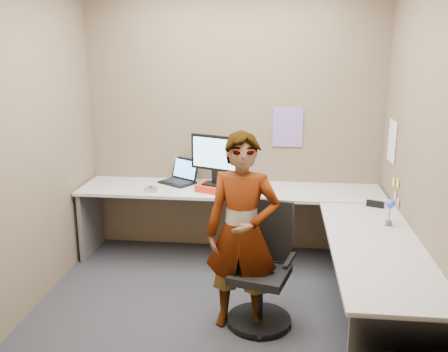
# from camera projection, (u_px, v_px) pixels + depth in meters

# --- Properties ---
(ground) EXTENTS (3.00, 3.00, 0.00)m
(ground) POSITION_uv_depth(u_px,v_px,m) (218.00, 305.00, 4.15)
(ground) COLOR #232327
(ground) RESTS_ON ground
(wall_back) EXTENTS (3.00, 0.00, 3.00)m
(wall_back) POSITION_uv_depth(u_px,v_px,m) (233.00, 121.00, 5.05)
(wall_back) COLOR brown
(wall_back) RESTS_ON ground
(wall_right) EXTENTS (0.00, 2.70, 2.70)m
(wall_right) POSITION_uv_depth(u_px,v_px,m) (421.00, 151.00, 3.64)
(wall_right) COLOR brown
(wall_right) RESTS_ON ground
(wall_left) EXTENTS (0.00, 2.70, 2.70)m
(wall_left) POSITION_uv_depth(u_px,v_px,m) (30.00, 142.00, 3.96)
(wall_left) COLOR brown
(wall_left) RESTS_ON ground
(desk) EXTENTS (2.98, 2.58, 0.73)m
(desk) POSITION_uv_depth(u_px,v_px,m) (273.00, 225.00, 4.32)
(desk) COLOR #BDBDBD
(desk) RESTS_ON ground
(paper_ream) EXTENTS (0.38, 0.34, 0.06)m
(paper_ream) POSITION_uv_depth(u_px,v_px,m) (215.00, 188.00, 4.80)
(paper_ream) COLOR red
(paper_ream) RESTS_ON desk
(monitor) EXTENTS (0.48, 0.24, 0.48)m
(monitor) POSITION_uv_depth(u_px,v_px,m) (215.00, 156.00, 4.74)
(monitor) COLOR black
(monitor) RESTS_ON paper_ream
(laptop) EXTENTS (0.43, 0.42, 0.24)m
(laptop) POSITION_uv_depth(u_px,v_px,m) (181.00, 177.00, 5.11)
(laptop) COLOR black
(laptop) RESTS_ON desk
(trackball_mouse) EXTENTS (0.12, 0.08, 0.07)m
(trackball_mouse) POSITION_uv_depth(u_px,v_px,m) (151.00, 189.00, 4.79)
(trackball_mouse) COLOR #B7B7BC
(trackball_mouse) RESTS_ON desk
(origami) EXTENTS (0.10, 0.10, 0.06)m
(origami) POSITION_uv_depth(u_px,v_px,m) (208.00, 188.00, 4.82)
(origami) COLOR white
(origami) RESTS_ON desk
(stapler) EXTENTS (0.15, 0.09, 0.05)m
(stapler) POSITION_uv_depth(u_px,v_px,m) (375.00, 204.00, 4.34)
(stapler) COLOR black
(stapler) RESTS_ON desk
(flower) EXTENTS (0.07, 0.07, 0.22)m
(flower) POSITION_uv_depth(u_px,v_px,m) (390.00, 208.00, 3.86)
(flower) COLOR brown
(flower) RESTS_ON desk
(calendar_purple) EXTENTS (0.30, 0.01, 0.40)m
(calendar_purple) POSITION_uv_depth(u_px,v_px,m) (288.00, 127.00, 4.99)
(calendar_purple) COLOR #846BB7
(calendar_purple) RESTS_ON wall_back
(calendar_white) EXTENTS (0.01, 0.28, 0.38)m
(calendar_white) POSITION_uv_depth(u_px,v_px,m) (392.00, 141.00, 4.53)
(calendar_white) COLOR white
(calendar_white) RESTS_ON wall_right
(sticky_note_a) EXTENTS (0.01, 0.07, 0.07)m
(sticky_note_a) POSITION_uv_depth(u_px,v_px,m) (398.00, 183.00, 4.27)
(sticky_note_a) COLOR #F2E059
(sticky_note_a) RESTS_ON wall_right
(sticky_note_b) EXTENTS (0.01, 0.07, 0.07)m
(sticky_note_b) POSITION_uv_depth(u_px,v_px,m) (395.00, 196.00, 4.35)
(sticky_note_b) COLOR pink
(sticky_note_b) RESTS_ON wall_right
(sticky_note_c) EXTENTS (0.01, 0.07, 0.07)m
(sticky_note_c) POSITION_uv_depth(u_px,v_px,m) (398.00, 202.00, 4.24)
(sticky_note_c) COLOR pink
(sticky_note_c) RESTS_ON wall_right
(sticky_note_d) EXTENTS (0.01, 0.07, 0.07)m
(sticky_note_d) POSITION_uv_depth(u_px,v_px,m) (394.00, 182.00, 4.42)
(sticky_note_d) COLOR #F2E059
(sticky_note_d) RESTS_ON wall_right
(office_chair) EXTENTS (0.53, 0.51, 0.94)m
(office_chair) POSITION_uv_depth(u_px,v_px,m) (262.00, 275.00, 3.83)
(office_chair) COLOR black
(office_chair) RESTS_ON ground
(person) EXTENTS (0.58, 0.40, 1.51)m
(person) POSITION_uv_depth(u_px,v_px,m) (242.00, 233.00, 3.68)
(person) COLOR #999399
(person) RESTS_ON ground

